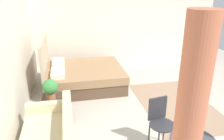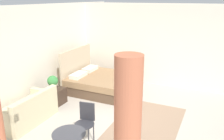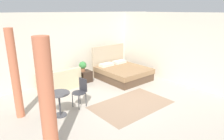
{
  "view_description": "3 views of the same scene",
  "coord_description": "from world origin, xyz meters",
  "px_view_note": "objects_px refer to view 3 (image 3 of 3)",
  "views": [
    {
      "loc": [
        -4.02,
        1.89,
        2.57
      ],
      "look_at": [
        0.62,
        0.95,
        0.77
      ],
      "focal_mm": 36.2,
      "sensor_mm": 36.0,
      "label": 1
    },
    {
      "loc": [
        -4.82,
        -1.83,
        2.97
      ],
      "look_at": [
        0.79,
        0.79,
        1.04
      ],
      "focal_mm": 37.88,
      "sensor_mm": 36.0,
      "label": 2
    },
    {
      "loc": [
        -3.98,
        -4.39,
        2.85
      ],
      "look_at": [
        0.1,
        0.47,
        0.93
      ],
      "focal_mm": 32.05,
      "sensor_mm": 36.0,
      "label": 3
    }
  ],
  "objects_px": {
    "potted_plant": "(83,66)",
    "balcony_table": "(59,100)",
    "bed": "(122,72)",
    "couch": "(59,82)",
    "cafe_chair_near_window": "(81,90)",
    "nightstand": "(86,76)"
  },
  "relations": [
    {
      "from": "potted_plant",
      "to": "balcony_table",
      "type": "relative_size",
      "value": 0.61
    },
    {
      "from": "bed",
      "to": "couch",
      "type": "bearing_deg",
      "value": 165.23
    },
    {
      "from": "couch",
      "to": "cafe_chair_near_window",
      "type": "xyz_separation_m",
      "value": [
        -0.13,
        -1.75,
        0.26
      ]
    },
    {
      "from": "nightstand",
      "to": "cafe_chair_near_window",
      "type": "bearing_deg",
      "value": -126.15
    },
    {
      "from": "nightstand",
      "to": "balcony_table",
      "type": "height_order",
      "value": "balcony_table"
    },
    {
      "from": "balcony_table",
      "to": "couch",
      "type": "bearing_deg",
      "value": 64.45
    },
    {
      "from": "bed",
      "to": "balcony_table",
      "type": "height_order",
      "value": "bed"
    },
    {
      "from": "nightstand",
      "to": "balcony_table",
      "type": "distance_m",
      "value": 2.79
    },
    {
      "from": "couch",
      "to": "bed",
      "type": "bearing_deg",
      "value": -14.77
    },
    {
      "from": "couch",
      "to": "nightstand",
      "type": "distance_m",
      "value": 1.15
    },
    {
      "from": "potted_plant",
      "to": "couch",
      "type": "bearing_deg",
      "value": -178.76
    },
    {
      "from": "potted_plant",
      "to": "cafe_chair_near_window",
      "type": "distance_m",
      "value": 2.14
    },
    {
      "from": "bed",
      "to": "potted_plant",
      "type": "bearing_deg",
      "value": 155.14
    },
    {
      "from": "potted_plant",
      "to": "balcony_table",
      "type": "distance_m",
      "value": 2.73
    },
    {
      "from": "potted_plant",
      "to": "cafe_chair_near_window",
      "type": "height_order",
      "value": "same"
    },
    {
      "from": "balcony_table",
      "to": "cafe_chair_near_window",
      "type": "distance_m",
      "value": 0.78
    },
    {
      "from": "balcony_table",
      "to": "cafe_chair_near_window",
      "type": "xyz_separation_m",
      "value": [
        0.77,
        0.12,
        0.06
      ]
    },
    {
      "from": "couch",
      "to": "balcony_table",
      "type": "relative_size",
      "value": 2.18
    },
    {
      "from": "bed",
      "to": "potted_plant",
      "type": "height_order",
      "value": "bed"
    },
    {
      "from": "cafe_chair_near_window",
      "to": "nightstand",
      "type": "bearing_deg",
      "value": 53.85
    },
    {
      "from": "couch",
      "to": "potted_plant",
      "type": "relative_size",
      "value": 3.56
    },
    {
      "from": "cafe_chair_near_window",
      "to": "couch",
      "type": "bearing_deg",
      "value": 85.87
    }
  ]
}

